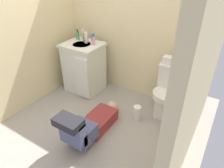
{
  "coord_description": "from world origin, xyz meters",
  "views": [
    {
      "loc": [
        1.31,
        -1.72,
        1.93
      ],
      "look_at": [
        0.02,
        0.35,
        0.45
      ],
      "focal_mm": 32.78,
      "sensor_mm": 36.0,
      "label": 1
    }
  ],
  "objects_px": {
    "vanity_cabinet": "(84,67)",
    "bottle_pink": "(94,41)",
    "soap_dispenser": "(78,35)",
    "toiletry_bag": "(183,63)",
    "faucet": "(88,38)",
    "paper_towel_roll": "(137,113)",
    "toilet": "(168,92)",
    "person_plumber": "(90,123)",
    "bottle_blue": "(93,38)",
    "bottle_white": "(86,38)",
    "bottle_amber": "(85,37)",
    "tissue_box": "(172,61)",
    "bottle_clear": "(83,35)"
  },
  "relations": [
    {
      "from": "vanity_cabinet",
      "to": "bottle_pink",
      "type": "bearing_deg",
      "value": 18.61
    },
    {
      "from": "soap_dispenser",
      "to": "toiletry_bag",
      "type": "bearing_deg",
      "value": 1.25
    },
    {
      "from": "toiletry_bag",
      "to": "bottle_pink",
      "type": "xyz_separation_m",
      "value": [
        -1.33,
        -0.1,
        0.07
      ]
    },
    {
      "from": "faucet",
      "to": "paper_towel_roll",
      "type": "height_order",
      "value": "faucet"
    },
    {
      "from": "toilet",
      "to": "soap_dispenser",
      "type": "distance_m",
      "value": 1.68
    },
    {
      "from": "person_plumber",
      "to": "bottle_blue",
      "type": "distance_m",
      "value": 1.38
    },
    {
      "from": "toilet",
      "to": "bottle_pink",
      "type": "distance_m",
      "value": 1.33
    },
    {
      "from": "bottle_white",
      "to": "toilet",
      "type": "bearing_deg",
      "value": 0.55
    },
    {
      "from": "faucet",
      "to": "bottle_white",
      "type": "height_order",
      "value": "bottle_white"
    },
    {
      "from": "bottle_pink",
      "to": "paper_towel_roll",
      "type": "xyz_separation_m",
      "value": [
        0.93,
        -0.31,
        -0.77
      ]
    },
    {
      "from": "bottle_pink",
      "to": "paper_towel_roll",
      "type": "bearing_deg",
      "value": -18.33
    },
    {
      "from": "toilet",
      "to": "bottle_amber",
      "type": "bearing_deg",
      "value": 179.17
    },
    {
      "from": "toilet",
      "to": "tissue_box",
      "type": "height_order",
      "value": "tissue_box"
    },
    {
      "from": "person_plumber",
      "to": "bottle_amber",
      "type": "height_order",
      "value": "bottle_amber"
    },
    {
      "from": "toiletry_bag",
      "to": "paper_towel_roll",
      "type": "relative_size",
      "value": 0.6
    },
    {
      "from": "bottle_clear",
      "to": "paper_towel_roll",
      "type": "distance_m",
      "value": 1.51
    },
    {
      "from": "bottle_clear",
      "to": "bottle_amber",
      "type": "xyz_separation_m",
      "value": [
        0.09,
        -0.06,
        -0.01
      ]
    },
    {
      "from": "toiletry_bag",
      "to": "bottle_pink",
      "type": "bearing_deg",
      "value": -175.56
    },
    {
      "from": "person_plumber",
      "to": "bottle_white",
      "type": "bearing_deg",
      "value": 128.34
    },
    {
      "from": "tissue_box",
      "to": "toiletry_bag",
      "type": "distance_m",
      "value": 0.15
    },
    {
      "from": "vanity_cabinet",
      "to": "person_plumber",
      "type": "bearing_deg",
      "value": -48.49
    },
    {
      "from": "vanity_cabinet",
      "to": "soap_dispenser",
      "type": "xyz_separation_m",
      "value": [
        -0.19,
        0.13,
        0.47
      ]
    },
    {
      "from": "toilet",
      "to": "bottle_blue",
      "type": "distance_m",
      "value": 1.41
    },
    {
      "from": "person_plumber",
      "to": "bottle_white",
      "type": "xyz_separation_m",
      "value": [
        -0.7,
        0.89,
        0.73
      ]
    },
    {
      "from": "bottle_clear",
      "to": "bottle_pink",
      "type": "distance_m",
      "value": 0.31
    },
    {
      "from": "person_plumber",
      "to": "bottle_amber",
      "type": "relative_size",
      "value": 7.04
    },
    {
      "from": "bottle_clear",
      "to": "bottle_amber",
      "type": "bearing_deg",
      "value": -36.91
    },
    {
      "from": "vanity_cabinet",
      "to": "bottle_amber",
      "type": "relative_size",
      "value": 5.42
    },
    {
      "from": "bottle_clear",
      "to": "paper_towel_roll",
      "type": "height_order",
      "value": "bottle_clear"
    },
    {
      "from": "toiletry_bag",
      "to": "soap_dispenser",
      "type": "relative_size",
      "value": 0.75
    },
    {
      "from": "person_plumber",
      "to": "paper_towel_roll",
      "type": "relative_size",
      "value": 5.12
    },
    {
      "from": "bottle_white",
      "to": "toiletry_bag",
      "type": "bearing_deg",
      "value": 4.02
    },
    {
      "from": "toiletry_bag",
      "to": "paper_towel_roll",
      "type": "distance_m",
      "value": 0.91
    },
    {
      "from": "faucet",
      "to": "tissue_box",
      "type": "xyz_separation_m",
      "value": [
        1.36,
        0.02,
        -0.07
      ]
    },
    {
      "from": "toilet",
      "to": "faucet",
      "type": "bearing_deg",
      "value": 177.01
    },
    {
      "from": "toilet",
      "to": "tissue_box",
      "type": "distance_m",
      "value": 0.44
    },
    {
      "from": "toiletry_bag",
      "to": "bottle_white",
      "type": "distance_m",
      "value": 1.48
    },
    {
      "from": "faucet",
      "to": "bottle_amber",
      "type": "distance_m",
      "value": 0.06
    },
    {
      "from": "faucet",
      "to": "bottle_amber",
      "type": "xyz_separation_m",
      "value": [
        -0.02,
        -0.05,
        0.03
      ]
    },
    {
      "from": "tissue_box",
      "to": "bottle_clear",
      "type": "height_order",
      "value": "bottle_clear"
    },
    {
      "from": "vanity_cabinet",
      "to": "tissue_box",
      "type": "distance_m",
      "value": 1.42
    },
    {
      "from": "person_plumber",
      "to": "paper_towel_roll",
      "type": "height_order",
      "value": "person_plumber"
    },
    {
      "from": "vanity_cabinet",
      "to": "bottle_clear",
      "type": "height_order",
      "value": "bottle_clear"
    },
    {
      "from": "vanity_cabinet",
      "to": "bottle_blue",
      "type": "xyz_separation_m",
      "value": [
        0.09,
        0.16,
        0.47
      ]
    },
    {
      "from": "vanity_cabinet",
      "to": "bottle_white",
      "type": "distance_m",
      "value": 0.49
    },
    {
      "from": "bottle_white",
      "to": "vanity_cabinet",
      "type": "bearing_deg",
      "value": -117.89
    },
    {
      "from": "person_plumber",
      "to": "paper_towel_roll",
      "type": "xyz_separation_m",
      "value": [
        0.37,
        0.58,
        -0.07
      ]
    },
    {
      "from": "tissue_box",
      "to": "bottle_blue",
      "type": "distance_m",
      "value": 1.27
    },
    {
      "from": "vanity_cabinet",
      "to": "person_plumber",
      "type": "relative_size",
      "value": 0.77
    },
    {
      "from": "faucet",
      "to": "bottle_white",
      "type": "bearing_deg",
      "value": -68.19
    }
  ]
}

